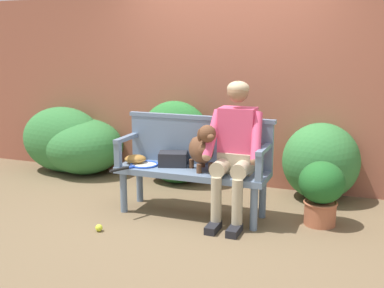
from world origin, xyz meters
TOP-DOWN VIEW (x-y plane):
  - ground_plane at (0.00, 0.00)m, footprint 40.00×40.00m
  - brick_garden_fence at (0.00, 1.32)m, footprint 8.00×0.30m
  - hedge_bush_mid_left at (-2.18, 0.91)m, footprint 1.15×0.75m
  - hedge_bush_mid_right at (-0.58, 0.95)m, footprint 0.95×0.59m
  - hedge_bush_far_left at (1.13, 0.97)m, footprint 0.83×0.80m
  - hedge_bush_far_right at (-1.87, 0.93)m, footprint 1.05×0.95m
  - garden_bench at (0.00, 0.00)m, footprint 1.51×0.47m
  - bench_backrest at (0.00, 0.21)m, footprint 1.55×0.06m
  - bench_armrest_left_end at (-0.71, -0.09)m, footprint 0.06×0.47m
  - bench_armrest_right_end at (0.71, -0.09)m, footprint 0.06×0.47m
  - person_seated at (0.44, -0.01)m, footprint 0.56×0.64m
  - dog_on_bench at (0.12, -0.04)m, footprint 0.40×0.42m
  - tennis_racket at (-0.51, -0.07)m, footprint 0.39×0.57m
  - baseball_glove at (-0.62, -0.01)m, footprint 0.27×0.25m
  - sports_bag at (-0.22, 0.04)m, footprint 0.33×0.27m
  - tennis_ball at (-0.64, -0.72)m, footprint 0.07×0.07m
  - potted_plant at (1.23, 0.18)m, footprint 0.43×0.43m

SIDE VIEW (x-z plane):
  - ground_plane at x=0.00m, z-range 0.00..0.00m
  - tennis_ball at x=-0.64m, z-range 0.00..0.07m
  - potted_plant at x=1.23m, z-range 0.04..0.65m
  - hedge_bush_far_right at x=-1.87m, z-range 0.00..0.72m
  - garden_bench at x=0.00m, z-range 0.17..0.64m
  - hedge_bush_far_left at x=1.13m, z-range 0.00..0.84m
  - hedge_bush_mid_left at x=-2.18m, z-range 0.00..0.86m
  - tennis_racket at x=-0.51m, z-range 0.47..0.50m
  - hedge_bush_mid_right at x=-0.58m, z-range 0.00..1.01m
  - baseball_glove at x=-0.62m, z-range 0.47..0.56m
  - sports_bag at x=-0.22m, z-range 0.47..0.61m
  - bench_armrest_left_end at x=-0.71m, z-range 0.53..0.81m
  - bench_armrest_right_end at x=0.71m, z-range 0.53..0.81m
  - dog_on_bench at x=0.12m, z-range 0.47..0.94m
  - bench_backrest at x=0.00m, z-range 0.48..0.98m
  - person_seated at x=0.44m, z-range 0.07..1.41m
  - brick_garden_fence at x=0.00m, z-range 0.00..2.24m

